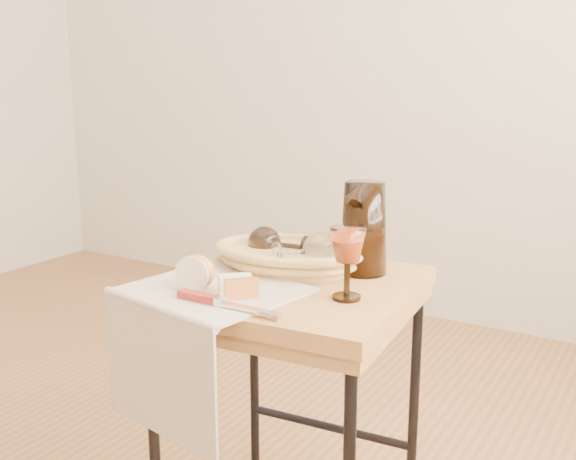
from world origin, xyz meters
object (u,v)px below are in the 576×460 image
Objects in this scene: table_knife at (224,302)px; tea_towel at (214,290)px; wine_goblet at (347,263)px; goblet_lying_b at (302,252)px; bread_basket at (289,258)px; apple_half at (197,271)px; side_table at (293,416)px; pitcher at (364,228)px; goblet_lying_a at (282,245)px.

tea_towel is at bearing 137.13° from table_knife.
tea_towel is 0.29m from wine_goblet.
goblet_lying_b is at bearing 86.05° from table_knife.
table_knife is at bearing -94.59° from bread_basket.
apple_half is (-0.29, -0.12, -0.03)m from wine_goblet.
tea_towel is 2.20× the size of wine_goblet.
side_table is 0.42m from apple_half.
wine_goblet is (0.26, 0.10, 0.07)m from tea_towel.
tea_towel is at bearing -120.45° from pitcher.
wine_goblet is (0.16, -0.10, 0.02)m from goblet_lying_b.
apple_half is at bearing -131.02° from side_table.
apple_half is at bearing 70.49° from goblet_lying_a.
pitcher is at bearing -14.14° from goblet_lying_b.
side_table is at bearing 164.76° from wine_goblet.
side_table is at bearing 62.59° from tea_towel.
table_knife is (0.03, -0.29, -0.01)m from bread_basket.
pitcher is at bearing 54.92° from side_table.
pitcher is at bearing -170.81° from goblet_lying_a.
bread_basket is 0.04m from goblet_lying_a.
tea_towel is (-0.11, -0.14, 0.32)m from side_table.
side_table is 2.03× the size of bread_basket.
table_knife is at bearing -103.37° from pitcher.
goblet_lying_a is 0.96× the size of goblet_lying_b.
goblet_lying_b is 0.54× the size of pitcher.
apple_half is (-0.24, -0.30, -0.06)m from pitcher.
pitcher reaches higher than apple_half.
goblet_lying_a reaches higher than apple_half.
pitcher reaches higher than goblet_lying_a.
wine_goblet is 0.25m from table_knife.
side_table is 7.98× the size of apple_half.
wine_goblet reaches higher than table_knife.
goblet_lying_b is (0.05, -0.02, 0.03)m from bread_basket.
goblet_lying_b is (0.07, -0.03, 0.00)m from goblet_lying_a.
goblet_lying_b is at bearing 148.54° from wine_goblet.
table_knife is (-0.12, -0.36, -0.09)m from pitcher.
goblet_lying_a is 0.52× the size of pitcher.
wine_goblet is 0.31m from apple_half.
table_knife is at bearing -38.68° from apple_half.
apple_half is (-0.08, -0.23, 0.02)m from bread_basket.
goblet_lying_a is at bearing 150.91° from wine_goblet.
tea_towel is 0.23m from goblet_lying_b.
pitcher is at bearing 63.69° from tea_towel.
bread_basket is 0.25m from apple_half.
goblet_lying_b reaches higher than side_table.
bread_basket is 0.06m from goblet_lying_b.
side_table is 2.59× the size of pitcher.
pitcher reaches higher than side_table.
goblet_lying_b is at bearing 73.34° from tea_towel.
goblet_lying_b is at bearing 47.96° from apple_half.
pitcher is at bearing 70.19° from table_knife.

